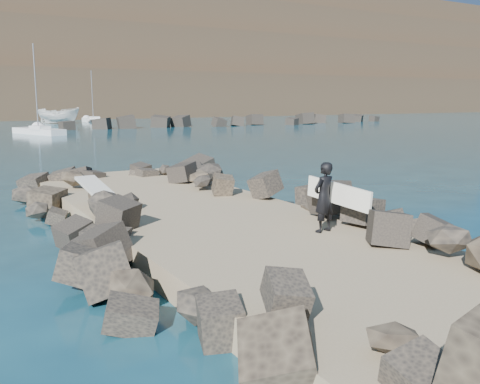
% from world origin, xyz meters
% --- Properties ---
extents(ground, '(800.00, 800.00, 0.00)m').
position_xyz_m(ground, '(0.00, 0.00, 0.00)').
color(ground, '#0F384C').
rests_on(ground, ground).
extents(jetty, '(6.00, 26.00, 0.60)m').
position_xyz_m(jetty, '(0.00, -2.00, 0.30)').
color(jetty, '#8C7759').
rests_on(jetty, ground).
extents(riprap_left, '(2.60, 22.00, 1.00)m').
position_xyz_m(riprap_left, '(-2.90, -1.50, 0.50)').
color(riprap_left, black).
rests_on(riprap_left, ground).
extents(riprap_right, '(2.60, 22.00, 1.00)m').
position_xyz_m(riprap_right, '(2.90, -1.50, 0.50)').
color(riprap_right, black).
rests_on(riprap_right, ground).
extents(breakwater_secondary, '(52.00, 4.00, 1.20)m').
position_xyz_m(breakwater_secondary, '(35.00, 55.00, 0.60)').
color(breakwater_secondary, black).
rests_on(breakwater_secondary, ground).
extents(surfboard_resting, '(0.84, 2.55, 0.08)m').
position_xyz_m(surfboard_resting, '(-2.44, 2.98, 1.04)').
color(surfboard_resting, silver).
rests_on(surfboard_resting, riprap_left).
extents(boat_imported, '(6.94, 5.18, 2.53)m').
position_xyz_m(boat_imported, '(12.15, 76.06, 1.26)').
color(boat_imported, white).
rests_on(boat_imported, ground).
extents(surfer_with_board, '(0.92, 2.13, 1.72)m').
position_xyz_m(surfer_with_board, '(1.55, -2.49, 1.47)').
color(surfer_with_board, black).
rests_on(surfer_with_board, jetty).
extents(sailboat_c, '(4.42, 8.43, 9.87)m').
position_xyz_m(sailboat_c, '(4.26, 49.67, 0.35)').
color(sailboat_c, white).
rests_on(sailboat_c, ground).
extents(sailboat_d, '(2.04, 7.30, 8.68)m').
position_xyz_m(sailboat_d, '(18.18, 78.05, 0.35)').
color(sailboat_d, white).
rests_on(sailboat_d, ground).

